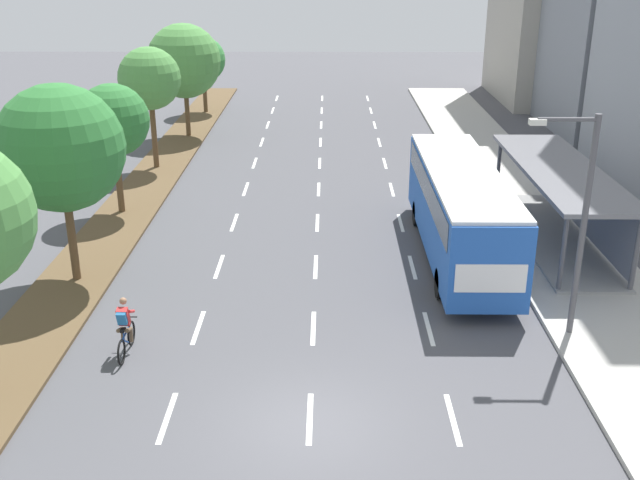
% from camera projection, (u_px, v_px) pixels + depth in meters
% --- Properties ---
extents(ground_plane, '(140.00, 140.00, 0.00)m').
position_uv_depth(ground_plane, '(310.00, 424.00, 17.99)').
color(ground_plane, '#4C4C51').
extents(median_strip, '(2.60, 52.00, 0.12)m').
position_uv_depth(median_strip, '(151.00, 181.00, 36.68)').
color(median_strip, brown).
rests_on(median_strip, ground).
extents(sidewalk_right, '(4.50, 52.00, 0.15)m').
position_uv_depth(sidewalk_right, '(507.00, 182.00, 36.51)').
color(sidewalk_right, '#ADAAA3').
rests_on(sidewalk_right, ground).
extents(lane_divider_left, '(0.14, 48.85, 0.01)m').
position_uv_depth(lane_divider_left, '(246.00, 189.00, 35.65)').
color(lane_divider_left, white).
rests_on(lane_divider_left, ground).
extents(lane_divider_center, '(0.14, 48.85, 0.01)m').
position_uv_depth(lane_divider_center, '(319.00, 189.00, 35.61)').
color(lane_divider_center, white).
rests_on(lane_divider_center, ground).
extents(lane_divider_right, '(0.14, 48.85, 0.01)m').
position_uv_depth(lane_divider_right, '(392.00, 189.00, 35.58)').
color(lane_divider_right, white).
rests_on(lane_divider_right, ground).
extents(bus_shelter, '(2.90, 10.72, 2.86)m').
position_uv_depth(bus_shelter, '(564.00, 196.00, 28.57)').
color(bus_shelter, gray).
rests_on(bus_shelter, sidewalk_right).
extents(bus, '(2.54, 11.29, 3.37)m').
position_uv_depth(bus, '(460.00, 204.00, 27.05)').
color(bus, '#2356B2').
rests_on(bus, ground).
extents(cyclist, '(0.46, 1.82, 1.71)m').
position_uv_depth(cyclist, '(125.00, 329.00, 20.85)').
color(cyclist, black).
rests_on(cyclist, ground).
extents(median_tree_second, '(4.17, 4.17, 6.69)m').
position_uv_depth(median_tree_second, '(60.00, 148.00, 24.02)').
color(median_tree_second, brown).
rests_on(median_tree_second, median_strip).
extents(median_tree_third, '(3.03, 3.03, 5.50)m').
position_uv_depth(median_tree_third, '(113.00, 121.00, 30.84)').
color(median_tree_third, brown).
rests_on(median_tree_third, median_strip).
extents(median_tree_fourth, '(3.13, 3.13, 6.14)m').
position_uv_depth(median_tree_fourth, '(149.00, 79.00, 37.21)').
color(median_tree_fourth, brown).
rests_on(median_tree_fourth, median_strip).
extents(median_tree_fifth, '(4.34, 4.34, 6.63)m').
position_uv_depth(median_tree_fifth, '(184.00, 61.00, 43.83)').
color(median_tree_fifth, brown).
rests_on(median_tree_fifth, median_strip).
extents(median_tree_farthest, '(3.06, 3.06, 5.12)m').
position_uv_depth(median_tree_farthest, '(203.00, 60.00, 50.73)').
color(median_tree_farthest, brown).
rests_on(median_tree_farthest, median_strip).
extents(streetlight, '(1.91, 0.24, 6.50)m').
position_uv_depth(streetlight, '(579.00, 212.00, 20.70)').
color(streetlight, '#4C4C51').
rests_on(streetlight, sidewalk_right).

